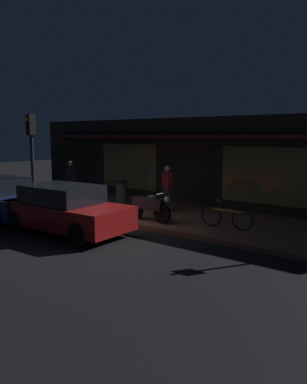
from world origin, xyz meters
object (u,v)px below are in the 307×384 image
at_px(motorcycle, 149,206).
at_px(traffic_light_pole, 32,147).
at_px(bicycle_parked, 226,217).
at_px(person_photographer, 71,180).
at_px(person_bystander, 167,188).
at_px(trash_bin, 121,192).
at_px(parked_car_far, 65,209).

distance_m(motorcycle, traffic_light_pole, 4.68).
bearing_deg(bicycle_parked, person_photographer, 177.42).
relative_size(motorcycle, person_photographer, 1.02).
bearing_deg(motorcycle, person_photographer, 168.57).
height_order(person_bystander, trash_bin, person_bystander).
bearing_deg(parked_car_far, trash_bin, 110.45).
bearing_deg(bicycle_parked, motorcycle, -163.52).
height_order(person_photographer, traffic_light_pole, traffic_light_pole).
relative_size(motorcycle, parked_car_far, 0.41).
bearing_deg(person_bystander, traffic_light_pole, -137.19).
distance_m(person_photographer, person_bystander, 4.70).
xyz_separation_m(person_bystander, parked_car_far, (-0.92, -3.88, -0.32)).
bearing_deg(motorcycle, bicycle_parked, 16.48).
bearing_deg(bicycle_parked, person_bystander, 161.84).
bearing_deg(person_photographer, bicycle_parked, -2.58).
xyz_separation_m(bicycle_parked, parked_car_far, (-3.83, -2.93, 0.20)).
xyz_separation_m(person_photographer, trash_bin, (2.27, 0.69, -0.41)).
distance_m(motorcycle, bicycle_parked, 2.50).
bearing_deg(person_photographer, motorcycle, -11.43).
bearing_deg(person_bystander, bicycle_parked, -18.16).
xyz_separation_m(motorcycle, traffic_light_pole, (-4.01, -1.56, 1.83)).
bearing_deg(traffic_light_pole, bicycle_parked, 19.51).
bearing_deg(trash_bin, motorcycle, -30.78).
bearing_deg(person_photographer, parked_car_far, -41.12).
bearing_deg(bicycle_parked, trash_bin, 169.01).
bearing_deg(person_photographer, traffic_light_pole, -65.79).
distance_m(motorcycle, parked_car_far, 2.65).
distance_m(bicycle_parked, traffic_light_pole, 7.07).
bearing_deg(motorcycle, parked_car_far, -123.05).
relative_size(person_photographer, person_bystander, 1.00).
height_order(person_bystander, parked_car_far, person_bystander).
xyz_separation_m(bicycle_parked, person_photographer, (-7.58, 0.34, 0.52)).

